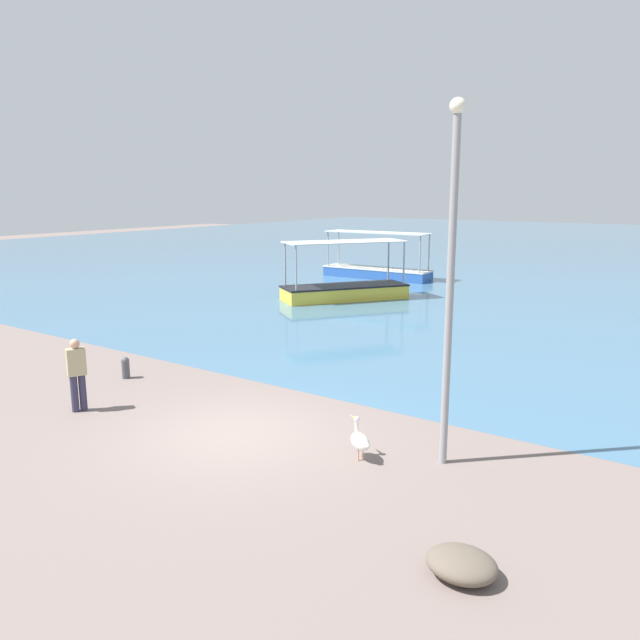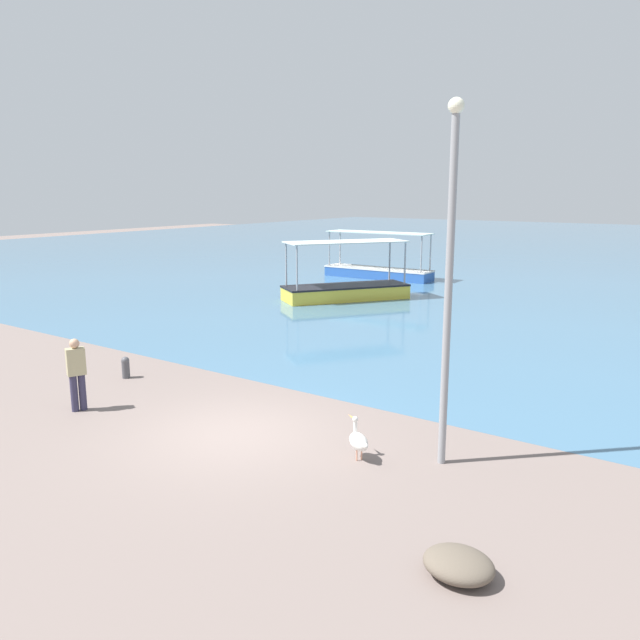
# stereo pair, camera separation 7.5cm
# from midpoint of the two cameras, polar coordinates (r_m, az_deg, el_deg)

# --- Properties ---
(ground) EXTENTS (120.00, 120.00, 0.00)m
(ground) POSITION_cam_midpoint_polar(r_m,az_deg,el_deg) (13.26, -7.68, -10.24)
(ground) COLOR slate
(harbor_water) EXTENTS (110.00, 90.00, 0.00)m
(harbor_water) POSITION_cam_midpoint_polar(r_m,az_deg,el_deg) (57.80, 26.67, 5.62)
(harbor_water) COLOR teal
(harbor_water) RESTS_ON ground
(fishing_boat_near_left) EXTENTS (6.46, 1.65, 2.63)m
(fishing_boat_near_left) POSITION_cam_midpoint_polar(r_m,az_deg,el_deg) (35.99, 5.38, 4.62)
(fishing_boat_near_left) COLOR #2D5AAC
(fishing_boat_near_left) RESTS_ON harbor_water
(fishing_boat_center) EXTENTS (4.81, 5.80, 2.68)m
(fishing_boat_center) POSITION_cam_midpoint_polar(r_m,az_deg,el_deg) (28.79, 2.44, 2.92)
(fishing_boat_center) COLOR gold
(fishing_boat_center) RESTS_ON harbor_water
(pelican) EXTENTS (0.72, 0.54, 0.80)m
(pelican) POSITION_cam_midpoint_polar(r_m,az_deg,el_deg) (11.85, 3.73, -10.94)
(pelican) COLOR #E0997A
(pelican) RESTS_ON ground
(lamp_post) EXTENTS (0.28, 0.28, 6.45)m
(lamp_post) POSITION_cam_midpoint_polar(r_m,az_deg,el_deg) (11.09, 11.93, 4.51)
(lamp_post) COLOR gray
(lamp_post) RESTS_ON ground
(mooring_bollard) EXTENTS (0.22, 0.22, 0.59)m
(mooring_bollard) POSITION_cam_midpoint_polar(r_m,az_deg,el_deg) (17.53, -17.23, -4.09)
(mooring_bollard) COLOR #47474C
(mooring_bollard) RESTS_ON ground
(fisherman_standing) EXTENTS (0.36, 0.45, 1.69)m
(fisherman_standing) POSITION_cam_midpoint_polar(r_m,az_deg,el_deg) (15.18, -21.23, -4.48)
(fisherman_standing) COLOR #312E49
(fisherman_standing) RESTS_ON ground
(net_pile) EXTENTS (0.95, 0.81, 0.36)m
(net_pile) POSITION_cam_midpoint_polar(r_m,az_deg,el_deg) (8.89, 12.80, -20.96)
(net_pile) COLOR brown
(net_pile) RESTS_ON ground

